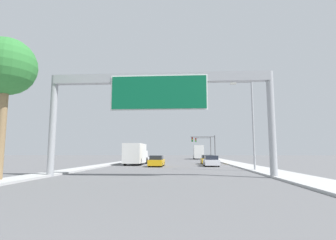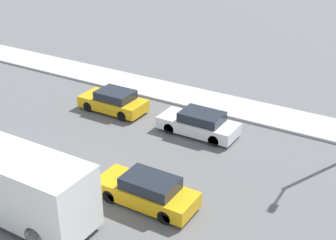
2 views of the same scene
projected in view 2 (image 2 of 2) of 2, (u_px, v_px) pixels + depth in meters
The scene contains 4 objects.
car_near_center at pixel (147, 191), 20.28m from camera, with size 1.74×4.58×1.39m.
car_near_right at pixel (114, 101), 28.95m from camera, with size 1.88×4.21×1.38m.
car_mid_right at pixel (199, 124), 26.19m from camera, with size 1.81×4.50×1.38m.
truck_box_secondary at pixel (12, 184), 19.20m from camera, with size 2.37×8.22×3.01m.
Camera 2 is at (-15.72, 22.84, 12.35)m, focal length 50.00 mm.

